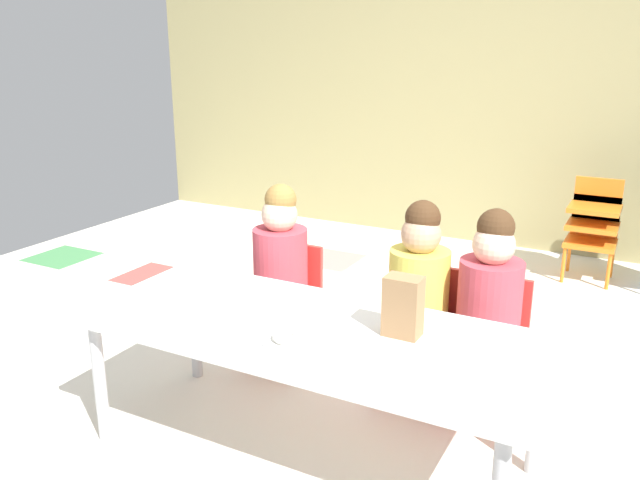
% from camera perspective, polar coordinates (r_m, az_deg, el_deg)
% --- Properties ---
extents(ground_plane, '(6.28, 4.75, 0.02)m').
position_cam_1_polar(ground_plane, '(3.41, 3.82, -10.46)').
color(ground_plane, silver).
extents(back_wall, '(6.28, 0.10, 2.62)m').
position_cam_1_polar(back_wall, '(5.29, 15.12, 13.66)').
color(back_wall, tan).
rests_on(back_wall, ground_plane).
extents(craft_table, '(1.74, 0.72, 0.55)m').
position_cam_1_polar(craft_table, '(2.46, -0.95, -8.41)').
color(craft_table, white).
rests_on(craft_table, ground_plane).
extents(seated_child_near_camera, '(0.32, 0.31, 0.92)m').
position_cam_1_polar(seated_child_near_camera, '(3.13, -3.39, -1.75)').
color(seated_child_near_camera, red).
rests_on(seated_child_near_camera, ground_plane).
extents(seated_child_middle_seat, '(0.32, 0.31, 0.92)m').
position_cam_1_polar(seated_child_middle_seat, '(2.85, 8.65, -3.83)').
color(seated_child_middle_seat, red).
rests_on(seated_child_middle_seat, ground_plane).
extents(seated_child_far_right, '(0.32, 0.32, 0.92)m').
position_cam_1_polar(seated_child_far_right, '(2.78, 14.58, -4.80)').
color(seated_child_far_right, red).
rests_on(seated_child_far_right, ground_plane).
extents(kid_chair_orange_stack, '(0.32, 0.30, 0.68)m').
position_cam_1_polar(kid_chair_orange_stack, '(4.76, 22.70, 1.44)').
color(kid_chair_orange_stack, orange).
rests_on(kid_chair_orange_stack, ground_plane).
extents(paper_bag_brown, '(0.13, 0.09, 0.22)m').
position_cam_1_polar(paper_bag_brown, '(2.34, 7.25, -5.74)').
color(paper_bag_brown, '#9E754C').
rests_on(paper_bag_brown, craft_table).
extents(paper_plate_near_edge, '(0.18, 0.18, 0.01)m').
position_cam_1_polar(paper_plate_near_edge, '(2.31, -2.88, -8.79)').
color(paper_plate_near_edge, white).
rests_on(paper_plate_near_edge, craft_table).
extents(paper_plate_center_table, '(0.18, 0.18, 0.01)m').
position_cam_1_polar(paper_plate_center_table, '(2.66, -11.02, -5.51)').
color(paper_plate_center_table, white).
rests_on(paper_plate_center_table, craft_table).
extents(donut_powdered_on_plate, '(0.10, 0.10, 0.03)m').
position_cam_1_polar(donut_powdered_on_plate, '(2.30, -2.89, -8.35)').
color(donut_powdered_on_plate, white).
rests_on(donut_powdered_on_plate, craft_table).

